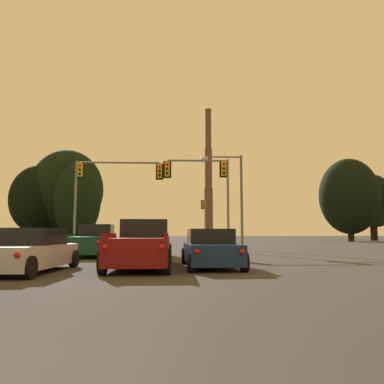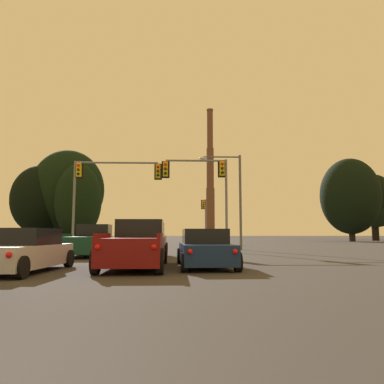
% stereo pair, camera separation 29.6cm
% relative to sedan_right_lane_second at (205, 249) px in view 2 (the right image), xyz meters
% --- Properties ---
extents(sedan_right_lane_second, '(2.14, 4.76, 1.43)m').
position_rel_sedan_right_lane_second_xyz_m(sedan_right_lane_second, '(0.00, 0.00, 0.00)').
color(sedan_right_lane_second, navy).
rests_on(sedan_right_lane_second, ground_plane).
extents(sedan_left_lane_second, '(2.19, 4.78, 1.43)m').
position_rel_sedan_right_lane_second_xyz_m(sedan_left_lane_second, '(-6.09, -1.72, 0.00)').
color(sedan_left_lane_second, silver).
rests_on(sedan_left_lane_second, ground_plane).
extents(pickup_truck_center_lane_second, '(2.23, 5.52, 1.82)m').
position_rel_sedan_right_lane_second_xyz_m(pickup_truck_center_lane_second, '(-2.57, -0.13, 0.14)').
color(pickup_truck_center_lane_second, maroon).
rests_on(pickup_truck_center_lane_second, ground_plane).
extents(suv_center_lane_front, '(2.28, 4.97, 1.86)m').
position_rel_sedan_right_lane_second_xyz_m(suv_center_lane_front, '(-2.78, 5.58, 0.23)').
color(suv_center_lane_front, gray).
rests_on(suv_center_lane_front, ground_plane).
extents(pickup_truck_left_lane_front, '(2.39, 5.58, 1.82)m').
position_rel_sedan_right_lane_second_xyz_m(pickup_truck_left_lane_front, '(-6.05, 7.28, 0.14)').
color(pickup_truck_left_lane_front, '#0F3823').
rests_on(pickup_truck_left_lane_front, ground_plane).
extents(traffic_light_overhead_left, '(6.70, 0.50, 6.69)m').
position_rel_sedan_right_lane_second_xyz_m(traffic_light_overhead_left, '(-6.69, 13.62, 4.49)').
color(traffic_light_overhead_left, slate).
rests_on(traffic_light_overhead_left, ground_plane).
extents(traffic_light_overhead_right, '(4.86, 0.50, 6.62)m').
position_rel_sedan_right_lane_second_xyz_m(traffic_light_overhead_right, '(0.89, 12.28, 4.36)').
color(traffic_light_overhead_right, slate).
rests_on(traffic_light_overhead_right, ground_plane).
extents(traffic_light_far_right, '(0.78, 0.50, 5.85)m').
position_rel_sedan_right_lane_second_xyz_m(traffic_light_far_right, '(2.35, 35.20, 3.17)').
color(traffic_light_far_right, slate).
rests_on(traffic_light_far_right, ground_plane).
extents(street_lamp, '(3.39, 0.36, 7.59)m').
position_rel_sedan_right_lane_second_xyz_m(street_lamp, '(3.30, 15.27, 4.08)').
color(street_lamp, '#56565B').
rests_on(street_lamp, ground_plane).
extents(smokestack, '(6.20, 6.20, 59.49)m').
position_rel_sedan_right_lane_second_xyz_m(smokestack, '(13.04, 155.05, 22.61)').
color(smokestack, '#523427').
rests_on(smokestack, ground_plane).
extents(treeline_right_mid, '(8.48, 7.64, 10.73)m').
position_rel_sedan_right_lane_second_xyz_m(treeline_right_mid, '(37.09, 56.98, 5.97)').
color(treeline_right_mid, black).
rests_on(treeline_right_mid, ground_plane).
extents(treeline_far_left, '(9.05, 8.15, 12.93)m').
position_rel_sedan_right_lane_second_xyz_m(treeline_far_left, '(36.65, 57.06, 7.11)').
color(treeline_far_left, black).
rests_on(treeline_far_left, ground_plane).
extents(treeline_center_left, '(7.60, 6.84, 12.91)m').
position_rel_sedan_right_lane_second_xyz_m(treeline_center_left, '(-17.74, 47.85, 6.02)').
color(treeline_center_left, black).
rests_on(treeline_center_left, ground_plane).
extents(treeline_center_right, '(10.18, 9.16, 14.31)m').
position_rel_sedan_right_lane_second_xyz_m(treeline_center_right, '(28.45, 48.82, 7.10)').
color(treeline_center_right, black).
rests_on(treeline_center_right, ground_plane).
extents(treeline_left_mid, '(9.77, 8.79, 13.22)m').
position_rel_sedan_right_lane_second_xyz_m(treeline_left_mid, '(-25.44, 51.54, 6.60)').
color(treeline_left_mid, black).
rests_on(treeline_left_mid, ground_plane).
extents(treeline_far_right, '(12.83, 11.55, 16.27)m').
position_rel_sedan_right_lane_second_xyz_m(treeline_far_right, '(-20.98, 52.72, 8.38)').
color(treeline_far_right, black).
rests_on(treeline_far_right, ground_plane).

